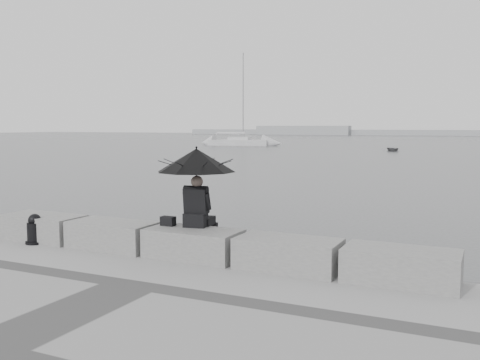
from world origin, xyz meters
The scene contains 12 objects.
ground centered at (0.00, 0.00, 0.00)m, with size 360.00×360.00×0.00m, color #3F4244.
stone_block_far_left centered at (-3.40, -0.45, 0.75)m, with size 1.60×0.80×0.50m, color slate.
stone_block_left centered at (-1.70, -0.45, 0.75)m, with size 1.60×0.80×0.50m, color slate.
stone_block_centre centered at (0.00, -0.45, 0.75)m, with size 1.60×0.80×0.50m, color slate.
stone_block_right centered at (1.70, -0.45, 0.75)m, with size 1.60×0.80×0.50m, color slate.
stone_block_far_right centered at (3.40, -0.45, 0.75)m, with size 1.60×0.80×0.50m, color slate.
seated_person centered at (-0.08, -0.19, 2.04)m, with size 1.36×1.36×1.39m.
bag centered at (-0.57, -0.34, 1.08)m, with size 0.25×0.14×0.16m, color black.
mooring_bollard centered at (-3.29, -0.77, 0.74)m, with size 0.37×0.37×0.58m.
distant_landmass centered at (-8.14, 154.51, 0.90)m, with size 180.00×8.00×2.80m.
sailboat_left centered at (-27.84, 59.70, 0.51)m, with size 8.72×3.50×12.90m.
dinghy centered at (-5.47, 51.60, 0.23)m, with size 2.75×1.17×0.47m, color gray.
Camera 1 is at (4.52, -8.11, 2.73)m, focal length 40.00 mm.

